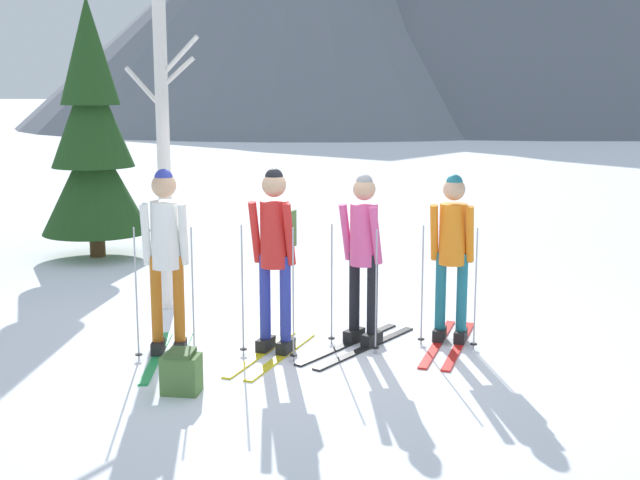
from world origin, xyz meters
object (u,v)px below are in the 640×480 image
(pine_tree_near, at_px, (92,140))
(birch_tree_tall, at_px, (164,150))
(skier_in_pink, at_px, (363,252))
(skier_in_red, at_px, (275,248))
(skier_in_white, at_px, (166,250))
(skier_in_orange, at_px, (453,249))
(backpack_on_snow_front, at_px, (181,372))

(pine_tree_near, distance_m, birch_tree_tall, 3.57)
(skier_in_pink, bearing_deg, pine_tree_near, 135.77)
(skier_in_red, bearing_deg, skier_in_white, -172.00)
(skier_in_orange, height_order, pine_tree_near, pine_tree_near)
(skier_in_pink, distance_m, skier_in_orange, 0.93)
(pine_tree_near, bearing_deg, skier_in_white, -62.64)
(birch_tree_tall, bearing_deg, skier_in_white, -74.50)
(skier_in_red, xyz_separation_m, pine_tree_near, (-3.49, 4.57, 0.76))
(backpack_on_snow_front, bearing_deg, skier_in_white, 110.69)
(skier_in_red, relative_size, birch_tree_tall, 0.50)
(skier_in_pink, height_order, skier_in_orange, skier_in_pink)
(skier_in_red, distance_m, pine_tree_near, 5.80)
(skier_in_pink, bearing_deg, skier_in_white, -165.57)
(backpack_on_snow_front, bearing_deg, pine_tree_near, 116.20)
(skier_in_white, xyz_separation_m, birch_tree_tall, (-0.48, 1.73, 0.84))
(skier_in_pink, xyz_separation_m, skier_in_orange, (0.91, 0.17, 0.02))
(skier_in_pink, distance_m, backpack_on_snow_front, 2.29)
(skier_in_orange, xyz_separation_m, backpack_on_snow_front, (-2.42, -1.71, -0.81))
(skier_in_orange, relative_size, birch_tree_tall, 0.48)
(skier_in_white, height_order, pine_tree_near, pine_tree_near)
(skier_in_orange, bearing_deg, skier_in_white, -166.74)
(pine_tree_near, height_order, backpack_on_snow_front, pine_tree_near)
(skier_in_pink, relative_size, backpack_on_snow_front, 4.66)
(backpack_on_snow_front, bearing_deg, skier_in_pink, 45.57)
(backpack_on_snow_front, bearing_deg, skier_in_orange, 35.27)
(skier_in_pink, distance_m, pine_tree_near, 6.12)
(skier_in_red, xyz_separation_m, skier_in_pink, (0.85, 0.34, -0.09))
(skier_in_orange, distance_m, backpack_on_snow_front, 3.07)
(pine_tree_near, bearing_deg, birch_tree_tall, -56.71)
(skier_in_orange, relative_size, backpack_on_snow_front, 4.62)
(skier_in_white, xyz_separation_m, skier_in_orange, (2.81, 0.66, -0.07))
(skier_in_red, bearing_deg, skier_in_orange, 16.30)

